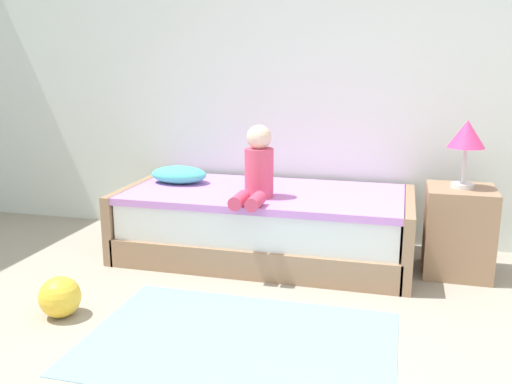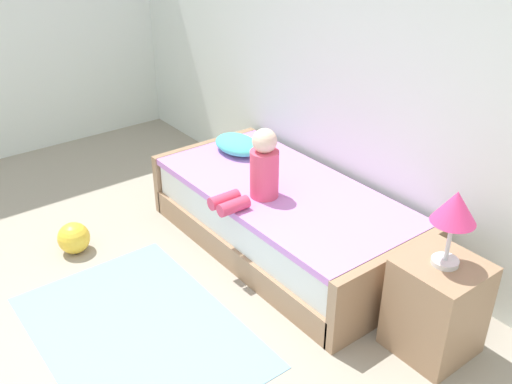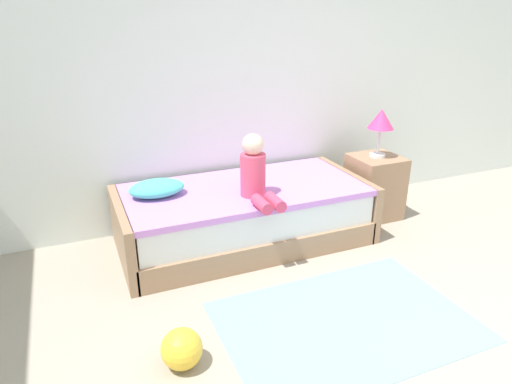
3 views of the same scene
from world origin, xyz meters
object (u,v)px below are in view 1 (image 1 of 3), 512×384
bed (265,224)px  table_lamp (467,137)px  pillow (179,175)px  nightstand (458,231)px  toy_ball (60,297)px  child_figure (257,169)px

bed → table_lamp: table_lamp is taller
pillow → table_lamp: bearing=-2.3°
bed → pillow: bearing=172.0°
pillow → nightstand: bearing=-2.3°
bed → pillow: 0.78m
nightstand → pillow: 2.08m
table_lamp → toy_ball: (-2.23, -1.29, -0.82)m
bed → child_figure: size_ratio=4.14×
child_figure → toy_ball: 1.49m
table_lamp → toy_ball: 2.70m
table_lamp → pillow: size_ratio=1.02×
child_figure → pillow: size_ratio=1.16×
pillow → toy_ball: size_ratio=1.86×
bed → table_lamp: (1.35, 0.02, 0.69)m
table_lamp → pillow: (-2.06, 0.08, -0.37)m
table_lamp → child_figure: 1.39m
nightstand → pillow: size_ratio=1.36×
bed → table_lamp: bearing=0.7°
bed → nightstand: 1.35m
bed → table_lamp: 1.52m
nightstand → table_lamp: table_lamp is taller
nightstand → child_figure: size_ratio=1.18×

